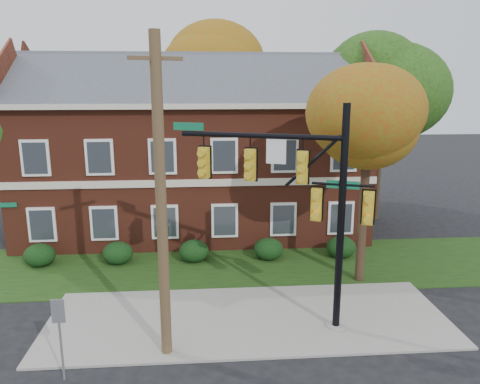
{
  "coord_description": "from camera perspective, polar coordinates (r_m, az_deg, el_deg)",
  "views": [
    {
      "loc": [
        -1.46,
        -13.99,
        8.15
      ],
      "look_at": [
        -0.14,
        3.0,
        4.18
      ],
      "focal_mm": 35.0,
      "sensor_mm": 36.0,
      "label": 1
    }
  ],
  "objects": [
    {
      "name": "tree_left_rear",
      "position": [
        26.91,
        -27.22,
        8.56
      ],
      "size": [
        5.4,
        5.1,
        8.88
      ],
      "color": "black",
      "rests_on": "ground"
    },
    {
      "name": "hedge_center",
      "position": [
        22.06,
        -5.63,
        -7.18
      ],
      "size": [
        1.4,
        1.26,
        1.05
      ],
      "primitive_type": "ellipsoid",
      "color": "black",
      "rests_on": "ground"
    },
    {
      "name": "tree_near_right",
      "position": [
        19.13,
        16.18,
        8.16
      ],
      "size": [
        4.5,
        4.25,
        8.58
      ],
      "color": "black",
      "rests_on": "ground"
    },
    {
      "name": "utility_pole",
      "position": [
        13.54,
        -9.59,
        -1.22
      ],
      "size": [
        1.44,
        0.58,
        9.54
      ],
      "rotation": [
        0.0,
        0.0,
        0.33
      ],
      "color": "brown",
      "rests_on": "ground"
    },
    {
      "name": "hedge_far_right",
      "position": [
        22.98,
        12.22,
        -6.58
      ],
      "size": [
        1.4,
        1.26,
        1.05
      ],
      "primitive_type": "ellipsoid",
      "color": "black",
      "rests_on": "ground"
    },
    {
      "name": "tree_right_rear",
      "position": [
        28.89,
        17.87,
        12.45
      ],
      "size": [
        6.3,
        5.95,
        10.62
      ],
      "color": "black",
      "rests_on": "ground"
    },
    {
      "name": "hedge_far_left",
      "position": [
        23.3,
        -23.24,
        -7.1
      ],
      "size": [
        1.4,
        1.26,
        1.05
      ],
      "primitive_type": "ellipsoid",
      "color": "black",
      "rests_on": "ground"
    },
    {
      "name": "sidewalk",
      "position": [
        17.11,
        1.01,
        -15.19
      ],
      "size": [
        14.0,
        5.0,
        0.08
      ],
      "primitive_type": "cube",
      "color": "gray",
      "rests_on": "ground"
    },
    {
      "name": "grass_strip",
      "position": [
        21.63,
        -0.27,
        -8.96
      ],
      "size": [
        30.0,
        6.0,
        0.04
      ],
      "primitive_type": "cube",
      "color": "#193811",
      "rests_on": "ground"
    },
    {
      "name": "ground",
      "position": [
        16.26,
        1.36,
        -16.98
      ],
      "size": [
        120.0,
        120.0,
        0.0
      ],
      "primitive_type": "plane",
      "color": "black",
      "rests_on": "ground"
    },
    {
      "name": "apartment_building",
      "position": [
        26.14,
        -5.65,
        6.1
      ],
      "size": [
        18.8,
        8.8,
        9.74
      ],
      "color": "maroon",
      "rests_on": "ground"
    },
    {
      "name": "tree_far_rear",
      "position": [
        33.8,
        -3.2,
        14.27
      ],
      "size": [
        6.84,
        6.46,
        11.52
      ],
      "color": "black",
      "rests_on": "ground"
    },
    {
      "name": "traffic_signal",
      "position": [
        15.3,
        7.29,
        -0.03
      ],
      "size": [
        6.42,
        2.56,
        7.57
      ],
      "rotation": [
        0.0,
        0.0,
        -0.36
      ],
      "color": "gray",
      "rests_on": "ground"
    },
    {
      "name": "hedge_left",
      "position": [
        22.42,
        -14.68,
        -7.22
      ],
      "size": [
        1.4,
        1.26,
        1.05
      ],
      "primitive_type": "ellipsoid",
      "color": "black",
      "rests_on": "ground"
    },
    {
      "name": "hedge_right",
      "position": [
        22.25,
        3.48,
        -6.95
      ],
      "size": [
        1.4,
        1.26,
        1.05
      ],
      "primitive_type": "ellipsoid",
      "color": "black",
      "rests_on": "ground"
    },
    {
      "name": "sign_post",
      "position": [
        14.22,
        -21.16,
        -14.98
      ],
      "size": [
        0.35,
        0.07,
        2.45
      ],
      "rotation": [
        0.0,
        0.0,
        -0.0
      ],
      "color": "slate",
      "rests_on": "ground"
    }
  ]
}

